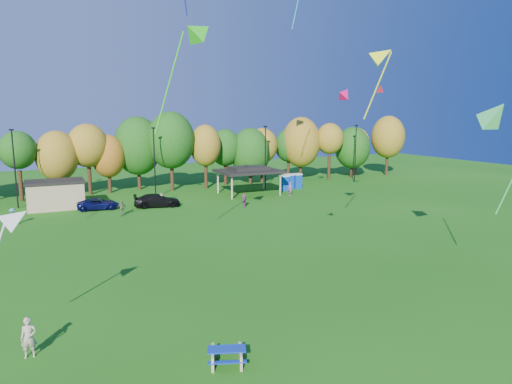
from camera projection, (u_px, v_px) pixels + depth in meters
name	position (u px, v px, depth m)	size (l,w,h in m)	color
ground	(301.00, 328.00, 23.09)	(160.00, 160.00, 0.00)	#19600F
tree_line	(123.00, 150.00, 62.16)	(93.57, 10.55, 11.15)	black
lamp_posts	(154.00, 160.00, 58.71)	(64.50, 0.25, 9.09)	black
utility_building	(56.00, 194.00, 52.39)	(6.30, 4.30, 3.25)	tan
pavilion	(249.00, 171.00, 61.41)	(8.20, 6.20, 3.77)	tan
porta_potties	(290.00, 182.00, 65.96)	(3.75, 2.08, 2.18)	#0C3EA8
picnic_table	(227.00, 355.00, 19.72)	(2.04, 1.87, 0.72)	tan
kite_flyer	(29.00, 337.00, 20.20)	(0.68, 0.44, 1.85)	#BFA28F
car_c	(98.00, 204.00, 51.82)	(2.13, 4.61, 1.28)	#0C0F48
car_d	(157.00, 200.00, 53.29)	(2.15, 5.30, 1.54)	black
far_person_0	(122.00, 208.00, 48.75)	(0.99, 0.41, 1.69)	#677E4D
far_person_1	(290.00, 189.00, 60.75)	(0.67, 0.44, 1.83)	#A84F83
far_person_2	(244.00, 201.00, 53.21)	(1.44, 0.46, 1.55)	#993F78
far_person_3	(13.00, 217.00, 44.38)	(1.10, 0.63, 1.70)	teal
far_person_5	(162.00, 200.00, 53.24)	(0.79, 0.51, 1.62)	#787B54
kite_0	(383.00, 56.00, 33.46)	(3.23, 2.78, 5.67)	#DFEE19
kite_2	(201.00, 33.00, 28.99)	(4.45, 2.21, 7.54)	green
kite_4	(345.00, 93.00, 26.66)	(1.25, 1.08, 1.07)	#FC0E5F
kite_7	(495.00, 115.00, 29.55)	(2.17, 4.73, 7.77)	#47C95F
kite_10	(380.00, 88.00, 48.28)	(1.37, 1.48, 1.19)	red
kite_13	(16.00, 219.00, 19.70)	(2.20, 1.13, 3.52)	silver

